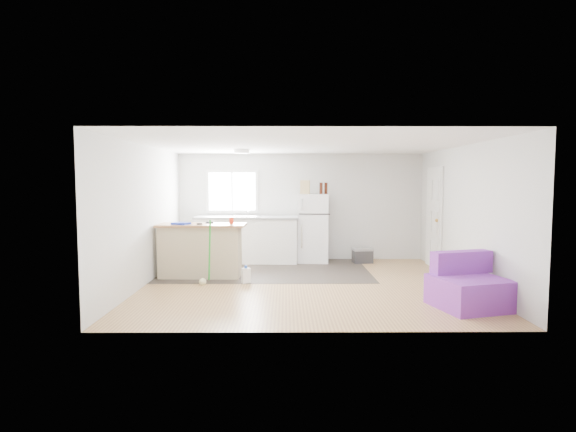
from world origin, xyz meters
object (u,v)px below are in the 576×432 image
object	(u,v)px
bottle_left	(321,188)
cooler	(362,255)
blue_tray	(181,223)
refrigerator	(313,228)
kitchen_cabinets	(247,239)
bottle_right	(326,188)
red_cup	(231,221)
cardboard_box	(305,187)
peninsula	(201,250)
mop	(205,271)
cleaner_jug	(246,275)
purple_seat	(468,288)

from	to	relation	value
bottle_left	cooler	bearing A→B (deg)	-1.69
blue_tray	refrigerator	bearing A→B (deg)	33.15
kitchen_cabinets	bottle_right	distance (m)	2.05
blue_tray	bottle_right	world-z (taller)	bottle_right
red_cup	cardboard_box	bearing A→B (deg)	46.27
kitchen_cabinets	blue_tray	bearing A→B (deg)	-120.60
cooler	bottle_right	size ratio (longest dim) A/B	1.85
peninsula	red_cup	size ratio (longest dim) A/B	13.61
peninsula	mop	bearing A→B (deg)	-71.19
mop	bottle_left	world-z (taller)	bottle_left
refrigerator	cleaner_jug	bearing A→B (deg)	-116.68
cardboard_box	bottle_right	distance (m)	0.46
mop	blue_tray	distance (m)	1.09
cooler	bottle_left	xyz separation A→B (m)	(-0.91, 0.03, 1.46)
kitchen_cabinets	cleaner_jug	bearing A→B (deg)	-83.17
cleaner_jug	cardboard_box	distance (m)	2.78
cleaner_jug	peninsula	bearing A→B (deg)	124.73
cardboard_box	cleaner_jug	bearing A→B (deg)	-118.64
refrigerator	blue_tray	world-z (taller)	refrigerator
purple_seat	cleaner_jug	world-z (taller)	purple_seat
peninsula	kitchen_cabinets	bearing A→B (deg)	66.53
peninsula	purple_seat	xyz separation A→B (m)	(4.16, -2.04, -0.23)
refrigerator	purple_seat	bearing A→B (deg)	-56.15
peninsula	cleaner_jug	bearing A→B (deg)	-28.79
kitchen_cabinets	purple_seat	size ratio (longest dim) A/B	2.07
purple_seat	cardboard_box	bearing A→B (deg)	106.31
purple_seat	bottle_right	world-z (taller)	bottle_right
mop	red_cup	world-z (taller)	mop
cleaner_jug	mop	distance (m)	0.71
peninsula	blue_tray	xyz separation A→B (m)	(-0.34, -0.08, 0.51)
mop	kitchen_cabinets	bearing A→B (deg)	58.90
cooler	purple_seat	xyz separation A→B (m)	(0.90, -3.47, 0.11)
kitchen_cabinets	peninsula	size ratio (longest dim) A/B	1.41
cleaner_jug	blue_tray	xyz separation A→B (m)	(-1.22, 0.45, 0.87)
bottle_right	cleaner_jug	bearing A→B (deg)	-127.27
peninsula	cleaner_jug	xyz separation A→B (m)	(0.89, -0.53, -0.36)
bottle_left	bottle_right	world-z (taller)	same
refrigerator	bottle_right	world-z (taller)	bottle_right
cardboard_box	bottle_left	size ratio (longest dim) A/B	1.20
cardboard_box	bottle_right	xyz separation A→B (m)	(0.46, 0.02, -0.02)
mop	blue_tray	world-z (taller)	mop
purple_seat	mop	distance (m)	4.22
cleaner_jug	bottle_left	world-z (taller)	bottle_left
purple_seat	blue_tray	xyz separation A→B (m)	(-4.50, 1.96, 0.73)
mop	purple_seat	bearing A→B (deg)	-36.54
kitchen_cabinets	cooler	bearing A→B (deg)	0.01
kitchen_cabinets	bottle_right	bearing A→B (deg)	2.59
refrigerator	cleaner_jug	xyz separation A→B (m)	(-1.31, -2.10, -0.61)
purple_seat	refrigerator	bearing A→B (deg)	103.71
blue_tray	mop	bearing A→B (deg)	-46.14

